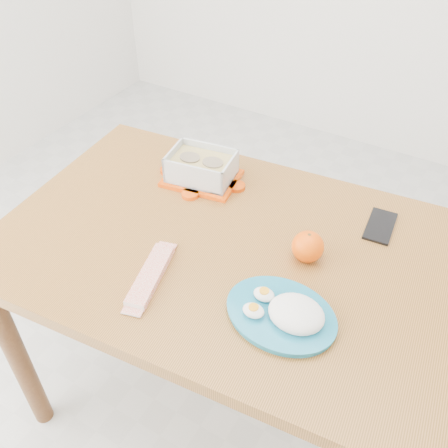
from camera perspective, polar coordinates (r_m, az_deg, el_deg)
The scene contains 7 objects.
ground at distance 1.98m, azimuth -0.48°, elevation -14.32°, with size 3.50×3.50×0.00m, color #B7B7B2.
dining_table at distance 1.36m, azimuth -0.00°, elevation -5.13°, with size 1.25×0.89×0.75m.
food_container at distance 1.48m, azimuth -2.59°, elevation 6.45°, with size 0.24×0.19×0.09m.
orange_fruit at distance 1.24m, azimuth 9.55°, elevation -2.56°, with size 0.08×0.08×0.08m, color #FA6705.
rice_plate at distance 1.11m, azimuth 7.09°, elevation -9.99°, with size 0.27×0.27×0.07m.
candy_bar at distance 1.21m, azimuth -8.38°, elevation -5.81°, with size 0.20×0.05×0.02m, color red.
smartphone at distance 1.39m, azimuth 17.44°, elevation -0.21°, with size 0.07×0.14×0.01m, color black.
Camera 1 is at (0.59, -0.97, 1.63)m, focal length 40.00 mm.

